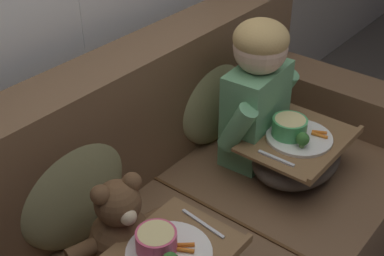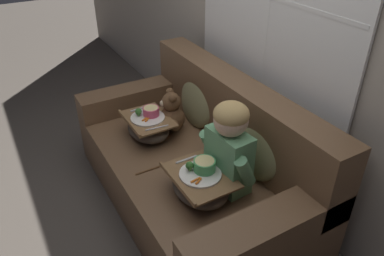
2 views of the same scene
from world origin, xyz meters
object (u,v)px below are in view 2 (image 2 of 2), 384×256
object	(u,v)px
throw_pillow_behind_teddy	(198,99)
lap_tray_child	(200,183)
throw_pillow_behind_child	(259,147)
teddy_bear	(171,114)
couch	(197,165)
child_figure	(229,143)
lap_tray_teddy	(148,126)

from	to	relation	value
throw_pillow_behind_teddy	lap_tray_child	distance (m)	0.86
throw_pillow_behind_child	teddy_bear	xyz separation A→B (m)	(-0.74, -0.23, -0.06)
lap_tray_child	throw_pillow_behind_teddy	bearing A→B (deg)	150.25
couch	throw_pillow_behind_child	xyz separation A→B (m)	(0.37, 0.23, 0.30)
throw_pillow_behind_child	lap_tray_child	world-z (taller)	throw_pillow_behind_child
child_figure	lap_tray_child	world-z (taller)	child_figure
couch	lap_tray_teddy	size ratio (longest dim) A/B	4.82
teddy_bear	lap_tray_teddy	world-z (taller)	teddy_bear
child_figure	teddy_bear	bearing A→B (deg)	-179.75
throw_pillow_behind_child	throw_pillow_behind_teddy	world-z (taller)	throw_pillow_behind_teddy
throw_pillow_behind_child	throw_pillow_behind_teddy	xyz separation A→B (m)	(-0.74, 0.00, 0.00)
lap_tray_child	lap_tray_teddy	size ratio (longest dim) A/B	1.05
teddy_bear	lap_tray_child	xyz separation A→B (m)	(0.74, -0.19, -0.05)
couch	teddy_bear	size ratio (longest dim) A/B	5.49
throw_pillow_behind_child	child_figure	xyz separation A→B (m)	(0.00, -0.23, 0.11)
couch	teddy_bear	distance (m)	0.44
throw_pillow_behind_child	child_figure	size ratio (longest dim) A/B	0.77
child_figure	teddy_bear	distance (m)	0.76
couch	lap_tray_teddy	world-z (taller)	couch
throw_pillow_behind_child	teddy_bear	world-z (taller)	throw_pillow_behind_child
lap_tray_child	lap_tray_teddy	bearing A→B (deg)	-179.96
couch	child_figure	size ratio (longest dim) A/B	3.33
teddy_bear	lap_tray_teddy	bearing A→B (deg)	-89.89
couch	child_figure	world-z (taller)	child_figure
couch	throw_pillow_behind_child	size ratio (longest dim) A/B	4.34
lap_tray_child	lap_tray_teddy	xyz separation A→B (m)	(-0.74, -0.00, -0.00)
couch	throw_pillow_behind_child	bearing A→B (deg)	31.50
child_figure	lap_tray_child	bearing A→B (deg)	-90.38
throw_pillow_behind_child	child_figure	bearing A→B (deg)	-89.98
lap_tray_child	lap_tray_teddy	world-z (taller)	lap_tray_child
throw_pillow_behind_child	lap_tray_teddy	xyz separation A→B (m)	(-0.74, -0.42, -0.11)
throw_pillow_behind_child	lap_tray_child	size ratio (longest dim) A/B	1.05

